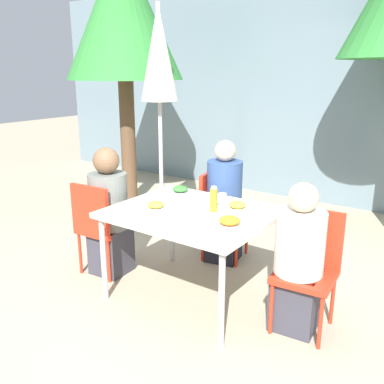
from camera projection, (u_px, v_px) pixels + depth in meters
name	position (u px, v px, depth m)	size (l,w,h in m)	color
ground_plane	(192.00, 295.00, 3.53)	(24.00, 24.00, 0.00)	tan
building_facade	(333.00, 92.00, 5.65)	(10.00, 0.20, 3.00)	slate
dining_table	(192.00, 217.00, 3.34)	(1.21, 1.00, 0.74)	silver
chair_left	(99.00, 222.00, 3.77)	(0.43, 0.43, 0.85)	red
person_left	(109.00, 215.00, 3.80)	(0.34, 0.34, 1.16)	#383842
chair_right	(309.00, 261.00, 3.01)	(0.43, 0.43, 0.85)	red
person_right	(299.00, 263.00, 2.97)	(0.34, 0.34, 1.08)	#383842
chair_far	(218.00, 209.00, 4.14)	(0.47, 0.47, 0.85)	red
person_far	(224.00, 205.00, 4.05)	(0.35, 0.35, 1.18)	black
closed_umbrella	(159.00, 62.00, 4.50)	(0.40, 0.40, 2.46)	#333333
plate_0	(156.00, 206.00, 3.35)	(0.24, 0.24, 0.07)	white
plate_1	(237.00, 206.00, 3.34)	(0.24, 0.24, 0.07)	white
plate_2	(180.00, 191.00, 3.77)	(0.25, 0.25, 0.07)	white
plate_3	(229.00, 223.00, 2.98)	(0.27, 0.27, 0.07)	white
bottle	(214.00, 200.00, 3.28)	(0.06, 0.06, 0.20)	#B7751E
drinking_cup	(222.00, 199.00, 3.47)	(0.07, 0.07, 0.09)	silver
salad_bowl	(183.00, 212.00, 3.21)	(0.19, 0.19, 0.05)	white
tree_behind_left	(123.00, 14.00, 5.29)	(1.48, 1.48, 3.31)	brown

